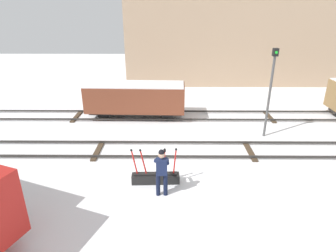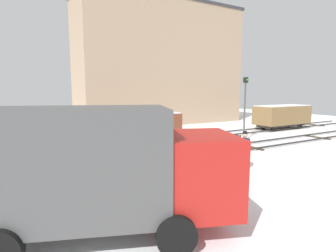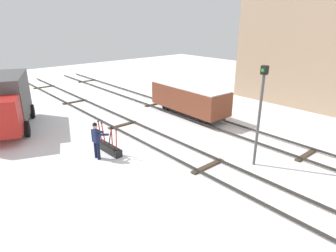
% 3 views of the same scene
% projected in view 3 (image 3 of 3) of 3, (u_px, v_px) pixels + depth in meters
% --- Properties ---
extents(ground_plane, '(60.00, 60.00, 0.00)m').
position_uv_depth(ground_plane, '(158.00, 143.00, 15.25)').
color(ground_plane, white).
extents(track_main_line, '(44.00, 1.94, 0.18)m').
position_uv_depth(track_main_line, '(158.00, 141.00, 15.22)').
color(track_main_line, '#2D2B28').
rests_on(track_main_line, ground_plane).
extents(track_siding_near, '(44.00, 1.94, 0.18)m').
position_uv_depth(track_siding_near, '(214.00, 122.00, 17.96)').
color(track_siding_near, '#2D2B28').
rests_on(track_siding_near, ground_plane).
extents(switch_lever_frame, '(1.81, 0.42, 1.45)m').
position_uv_depth(switch_lever_frame, '(109.00, 147.00, 14.11)').
color(switch_lever_frame, black).
rests_on(switch_lever_frame, ground_plane).
extents(rail_worker, '(0.55, 0.70, 1.80)m').
position_uv_depth(rail_worker, '(97.00, 138.00, 13.21)').
color(rail_worker, '#111831').
rests_on(rail_worker, ground_plane).
extents(delivery_truck, '(6.47, 4.21, 3.14)m').
position_uv_depth(delivery_truck, '(5.00, 101.00, 16.54)').
color(delivery_truck, '#B21E19').
rests_on(delivery_truck, ground_plane).
extents(signal_post, '(0.24, 0.32, 4.44)m').
position_uv_depth(signal_post, '(260.00, 108.00, 12.07)').
color(signal_post, '#4C4C4C').
rests_on(signal_post, ground_plane).
extents(freight_car_far_end, '(5.83, 2.11, 2.07)m').
position_uv_depth(freight_car_far_end, '(189.00, 99.00, 19.15)').
color(freight_car_far_end, '#2D2B28').
rests_on(freight_car_far_end, ground_plane).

